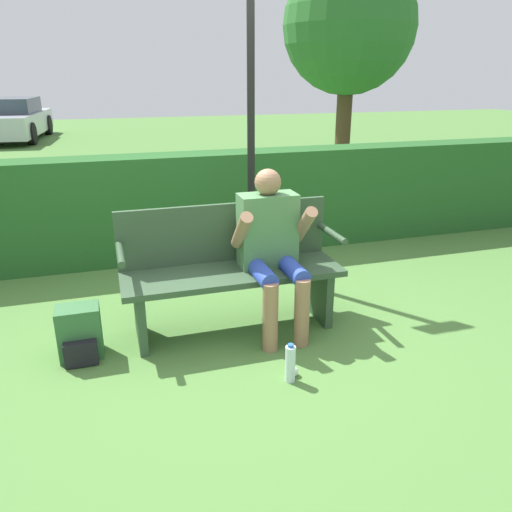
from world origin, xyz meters
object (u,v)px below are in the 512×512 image
backpack (80,334)px  signpost (251,109)px  tree (349,27)px  person_seated (272,243)px  water_bottle (290,363)px  parked_car (11,120)px  park_bench (231,268)px

backpack → signpost: (1.59, 1.19, 1.38)m
tree → signpost: bearing=-125.6°
person_seated → water_bottle: bearing=-99.2°
parked_car → person_seated: bearing=-159.6°
park_bench → backpack: (-1.11, -0.16, -0.29)m
park_bench → parked_car: 13.47m
parked_car → backpack: bearing=-165.4°
water_bottle → tree: (3.41, 6.23, 2.50)m
water_bottle → parked_car: (-3.46, 13.92, 0.45)m
water_bottle → signpost: size_ratio=0.10×
parked_car → water_bottle: bearing=-160.8°
parked_car → tree: bearing=-133.0°
park_bench → backpack: bearing=-171.8°
water_bottle → signpost: 2.39m
water_bottle → parked_car: size_ratio=0.06×
water_bottle → signpost: bearing=80.8°
parked_car → tree: tree is taller
parked_car → tree: size_ratio=1.10×
backpack → water_bottle: backpack is taller
water_bottle → parked_car: parked_car is taller
water_bottle → tree: tree is taller
water_bottle → backpack: bearing=151.4°
tree → backpack: bearing=-130.3°
backpack → water_bottle: size_ratio=1.40×
signpost → parked_car: (-3.77, 12.03, -0.98)m
person_seated → tree: 6.69m
person_seated → park_bench: bearing=157.3°
person_seated → tree: bearing=59.1°
park_bench → parked_car: parked_car is taller
backpack → parked_car: 13.41m
parked_car → signpost: bearing=-157.4°
park_bench → parked_car: bearing=104.2°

